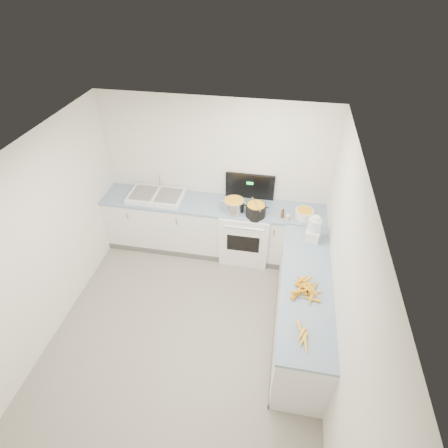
% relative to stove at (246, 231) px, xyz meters
% --- Properties ---
extents(floor, '(3.50, 4.00, 0.00)m').
position_rel_stove_xyz_m(floor, '(-0.55, -1.69, -0.47)').
color(floor, gray).
rests_on(floor, ground).
extents(ceiling, '(3.50, 4.00, 0.00)m').
position_rel_stove_xyz_m(ceiling, '(-0.55, -1.69, 2.03)').
color(ceiling, white).
rests_on(ceiling, ground).
extents(wall_back, '(3.50, 0.00, 2.50)m').
position_rel_stove_xyz_m(wall_back, '(-0.55, 0.31, 0.78)').
color(wall_back, white).
rests_on(wall_back, ground).
extents(wall_left, '(0.00, 4.00, 2.50)m').
position_rel_stove_xyz_m(wall_left, '(-2.30, -1.69, 0.78)').
color(wall_left, white).
rests_on(wall_left, ground).
extents(wall_right, '(0.00, 4.00, 2.50)m').
position_rel_stove_xyz_m(wall_right, '(1.20, -1.69, 0.78)').
color(wall_right, white).
rests_on(wall_right, ground).
extents(counter_back, '(3.50, 0.62, 0.94)m').
position_rel_stove_xyz_m(counter_back, '(-0.55, 0.01, -0.00)').
color(counter_back, white).
rests_on(counter_back, ground).
extents(counter_right, '(0.62, 2.20, 0.94)m').
position_rel_stove_xyz_m(counter_right, '(0.90, -1.39, -0.00)').
color(counter_right, white).
rests_on(counter_right, ground).
extents(stove, '(0.76, 0.65, 1.36)m').
position_rel_stove_xyz_m(stove, '(0.00, 0.00, 0.00)').
color(stove, white).
rests_on(stove, ground).
extents(sink, '(0.86, 0.52, 0.31)m').
position_rel_stove_xyz_m(sink, '(-1.45, 0.02, 0.50)').
color(sink, white).
rests_on(sink, counter_back).
extents(steel_pot, '(0.36, 0.36, 0.23)m').
position_rel_stove_xyz_m(steel_pot, '(-0.18, -0.13, 0.56)').
color(steel_pot, silver).
rests_on(steel_pot, stove).
extents(black_pot, '(0.36, 0.36, 0.21)m').
position_rel_stove_xyz_m(black_pot, '(0.15, -0.16, 0.55)').
color(black_pot, black).
rests_on(black_pot, stove).
extents(wooden_spoon, '(0.17, 0.34, 0.02)m').
position_rel_stove_xyz_m(wooden_spoon, '(0.15, -0.16, 0.67)').
color(wooden_spoon, '#AD7A47').
rests_on(wooden_spoon, black_pot).
extents(mixing_bowl, '(0.28, 0.28, 0.12)m').
position_rel_stove_xyz_m(mixing_bowl, '(0.86, -0.08, 0.53)').
color(mixing_bowl, white).
rests_on(mixing_bowl, counter_back).
extents(extract_bottle, '(0.05, 0.05, 0.12)m').
position_rel_stove_xyz_m(extract_bottle, '(0.54, -0.14, 0.53)').
color(extract_bottle, '#593319').
rests_on(extract_bottle, counter_back).
extents(spice_jar, '(0.05, 0.05, 0.09)m').
position_rel_stove_xyz_m(spice_jar, '(0.62, -0.21, 0.51)').
color(spice_jar, '#E5B266').
rests_on(spice_jar, counter_back).
extents(food_processor, '(0.21, 0.25, 0.38)m').
position_rel_stove_xyz_m(food_processor, '(0.96, -0.55, 0.63)').
color(food_processor, white).
rests_on(food_processor, counter_right).
extents(carrot_pile, '(0.40, 0.46, 0.09)m').
position_rel_stove_xyz_m(carrot_pile, '(0.88, -1.50, 0.50)').
color(carrot_pile, '#F4A71D').
rests_on(carrot_pile, counter_right).
extents(peeled_carrots, '(0.14, 0.37, 0.04)m').
position_rel_stove_xyz_m(peeled_carrots, '(0.85, -2.15, 0.49)').
color(peeled_carrots, yellow).
rests_on(peeled_carrots, counter_right).
extents(peelings, '(0.20, 0.22, 0.01)m').
position_rel_stove_xyz_m(peelings, '(-1.65, 0.04, 0.54)').
color(peelings, tan).
rests_on(peelings, sink).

